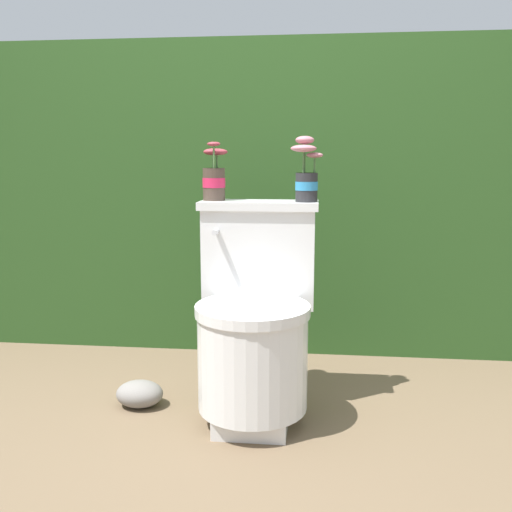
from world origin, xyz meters
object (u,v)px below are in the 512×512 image
object	(u,v)px
toilet	(255,325)
potted_plant_left	(214,177)
potted_plant_midleft	(306,176)
garden_stone	(140,394)

from	to	relation	value
toilet	potted_plant_left	world-z (taller)	potted_plant_left
potted_plant_midleft	garden_stone	distance (m)	1.04
toilet	potted_plant_midleft	distance (m)	0.58
potted_plant_midleft	potted_plant_left	bearing A→B (deg)	174.72
potted_plant_midleft	garden_stone	bearing A→B (deg)	-169.86
toilet	potted_plant_midleft	bearing A→B (deg)	38.78
garden_stone	toilet	bearing A→B (deg)	-3.69
potted_plant_left	potted_plant_midleft	bearing A→B (deg)	-5.28
garden_stone	potted_plant_midleft	bearing A→B (deg)	10.14
toilet	potted_plant_left	xyz separation A→B (m)	(-0.17, 0.17, 0.52)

